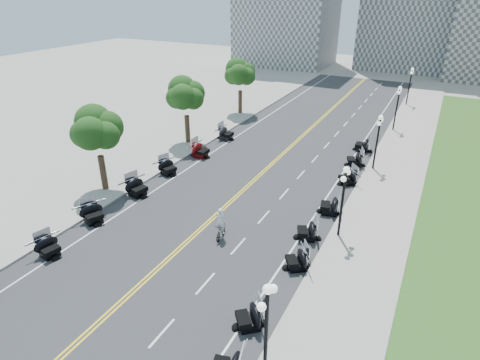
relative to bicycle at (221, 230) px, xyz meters
The scene contains 47 objects.
ground 1.84m from the bicycle, 167.65° to the right, with size 160.00×160.00×0.00m, color gray.
road 9.79m from the bicycle, 100.13° to the left, with size 16.00×90.00×0.01m, color #333335.
centerline_yellow_a 9.81m from the bicycle, 100.82° to the left, with size 0.12×90.00×0.00m, color yellow.
centerline_yellow_b 9.77m from the bicycle, 99.44° to the left, with size 0.12×90.00×0.00m, color yellow.
edge_line_north 10.71m from the bicycle, 64.06° to the left, with size 0.12×90.00×0.00m, color white.
edge_line_south 12.60m from the bicycle, 130.15° to the left, with size 0.12×90.00×0.00m, color white.
lane_dash_4 8.52m from the bicycle, 79.98° to the right, with size 0.12×2.00×0.00m, color white.
lane_dash_5 4.65m from the bicycle, 71.31° to the right, with size 0.12×2.00×0.00m, color white.
lane_dash_6 1.62m from the bicycle, 14.27° to the right, with size 0.12×2.00×0.00m, color white.
lane_dash_7 3.95m from the bicycle, 67.78° to the left, with size 0.12×2.00×0.00m, color white.
lane_dash_8 7.78m from the bicycle, 79.01° to the left, with size 0.12×2.00×0.00m, color white.
lane_dash_9 11.73m from the bicycle, 82.74° to the left, with size 0.12×2.00×0.00m, color white.
lane_dash_10 15.70m from the bicycle, 84.59° to the left, with size 0.12×2.00×0.00m, color white.
lane_dash_11 19.69m from the bicycle, 85.69° to the left, with size 0.12×2.00×0.00m, color white.
lane_dash_12 23.68m from the bicycle, 86.41° to the left, with size 0.12×2.00×0.00m, color white.
lane_dash_13 27.67m from the bicycle, 86.93° to the left, with size 0.12×2.00×0.00m, color white.
lane_dash_14 31.66m from the bicycle, 87.32° to the left, with size 0.12×2.00×0.00m, color white.
lane_dash_15 35.66m from the bicycle, 87.62° to the left, with size 0.12×2.00×0.00m, color white.
lane_dash_16 39.65m from the bicycle, 87.86° to the left, with size 0.12×2.00×0.00m, color white.
lane_dash_17 43.65m from the bicycle, 88.06° to the left, with size 0.12×2.00×0.00m, color white.
lane_dash_18 47.65m from the bicycle, 88.22° to the left, with size 0.12×2.00×0.00m, color white.
lane_dash_19 51.65m from the bicycle, 88.36° to the left, with size 0.12×2.00×0.00m, color white.
sidewalk_north 13.04m from the bicycle, 47.62° to the left, with size 5.00×90.00×0.15m, color #9E9991.
sidewalk_south 15.56m from the bicycle, 141.78° to the left, with size 5.00×90.00×0.15m, color #9E9991.
street_lamp_1 11.03m from the bicycle, 50.60° to the right, with size 0.50×1.20×4.90m, color black, non-canonical shape.
street_lamp_2 8.04m from the bicycle, 27.77° to the left, with size 0.50×1.20×4.90m, color black, non-canonical shape.
street_lamp_3 17.19m from the bicycle, 66.23° to the left, with size 0.50×1.20×4.90m, color black, non-canonical shape.
street_lamp_4 28.54m from the bicycle, 76.01° to the left, with size 0.50×1.20×4.90m, color black, non-canonical shape.
street_lamp_5 40.27m from the bicycle, 80.15° to the left, with size 0.50×1.20×4.90m, color black, non-canonical shape.
tree_2 12.56m from the bicycle, behind, with size 4.80×4.80×9.20m, color #235619, non-canonical shape.
tree_3 18.46m from the bicycle, 130.70° to the left, with size 4.80×4.80×9.20m, color #235619, non-canonical shape.
tree_4 28.49m from the bicycle, 114.58° to the left, with size 4.80×4.80×9.20m, color #235619, non-canonical shape.
motorcycle_n_4 7.88m from the bicycle, 50.29° to the right, with size 1.94×1.94×1.36m, color black, non-canonical shape.
motorcycle_n_5 5.60m from the bicycle, ahead, with size 1.91×1.91×1.34m, color black, non-canonical shape.
motorcycle_n_6 5.66m from the bicycle, 25.57° to the left, with size 1.98×1.98×1.38m, color black, non-canonical shape.
motorcycle_n_7 8.39m from the bicycle, 48.86° to the left, with size 2.09×2.09×1.46m, color black, non-canonical shape.
motorcycle_n_8 12.93m from the bicycle, 64.71° to the left, with size 1.94×1.94×1.36m, color black, non-canonical shape.
motorcycle_n_9 16.59m from the bicycle, 71.73° to the left, with size 2.05×2.05×1.44m, color black, non-canonical shape.
motorcycle_n_10 20.42m from the bicycle, 75.70° to the left, with size 2.12×2.12×1.48m, color black, non-canonical shape.
motorcycle_s_4 10.68m from the bicycle, 142.12° to the right, with size 1.90×1.90×1.33m, color black, non-canonical shape.
motorcycle_s_5 9.26m from the bicycle, 164.75° to the right, with size 2.08×2.08×1.46m, color black, non-canonical shape.
motorcycle_s_6 9.04m from the bicycle, 166.69° to the left, with size 2.16×2.16×1.51m, color black, non-canonical shape.
motorcycle_s_7 11.07m from the bicycle, 144.51° to the left, with size 2.01×2.01×1.41m, color black, non-canonical shape.
motorcycle_s_8 13.93m from the bicycle, 127.76° to the left, with size 2.20×2.20×1.54m, color #590A0C, non-canonical shape.
motorcycle_s_9 18.62m from the bicycle, 117.97° to the left, with size 2.16×2.16×1.51m, color black, non-canonical shape.
bicycle is the anchor object (origin of this frame).
cyclist_rider 1.47m from the bicycle, 90.00° to the left, with size 0.68×0.44×1.86m, color silver.
Camera 1 is at (12.97, -18.78, 15.13)m, focal length 30.00 mm.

